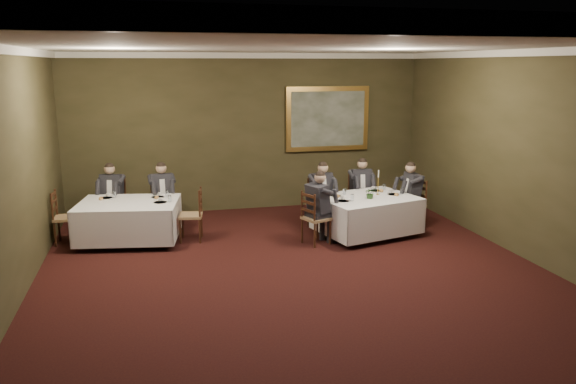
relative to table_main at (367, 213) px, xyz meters
name	(u,v)px	position (x,y,z in m)	size (l,w,h in m)	color
ground	(307,290)	(-1.86, -2.38, -0.45)	(10.00, 10.00, 0.00)	black
ceiling	(309,45)	(-1.86, -2.38, 3.05)	(8.00, 10.00, 0.10)	silver
back_wall	(248,133)	(-1.86, 2.62, 1.30)	(8.00, 0.10, 3.50)	#34311A
front_wall	(552,339)	(-1.86, -7.38, 1.30)	(8.00, 0.10, 3.50)	#34311A
right_wall	(553,162)	(2.14, -2.38, 1.30)	(0.10, 10.00, 3.50)	#34311A
crown_molding	(309,50)	(-1.86, -2.38, 2.99)	(8.00, 10.00, 0.12)	white
table_main	(367,213)	(0.00, 0.00, 0.00)	(2.09, 1.77, 0.67)	#311A0D
table_second	(129,218)	(-4.46, 0.66, 0.00)	(2.02, 1.66, 0.67)	#311A0D
chair_main_backleft	(320,213)	(-0.70, 0.78, -0.17)	(0.51, 0.50, 1.00)	olive
diner_main_backleft	(321,202)	(-0.69, 0.77, 0.06)	(0.48, 0.55, 1.35)	black
chair_main_backright	(359,207)	(0.25, 1.02, -0.17)	(0.45, 0.43, 1.00)	olive
diner_main_backright	(360,197)	(0.25, 1.01, 0.06)	(0.42, 0.49, 1.35)	black
chair_main_endleft	(316,229)	(-1.11, -0.28, -0.17)	(0.55, 0.56, 1.00)	olive
diner_main_endleft	(316,217)	(-1.10, -0.28, 0.06)	(0.59, 0.55, 1.35)	black
chair_main_endright	(412,214)	(1.11, 0.28, -0.17)	(0.43, 0.45, 1.00)	olive
diner_main_endright	(412,203)	(1.10, 0.28, 0.06)	(0.49, 0.43, 1.35)	black
chair_sec_backleft	(114,215)	(-4.78, 1.66, -0.17)	(0.55, 0.53, 1.00)	olive
diner_sec_backleft	(113,204)	(-4.78, 1.65, 0.06)	(0.53, 0.58, 1.35)	black
chair_sec_backright	(163,214)	(-3.82, 1.50, -0.17)	(0.48, 0.46, 1.00)	olive
diner_sec_backright	(162,203)	(-3.82, 1.49, 0.06)	(0.45, 0.52, 1.35)	black
chair_sec_endright	(192,226)	(-3.32, 0.47, -0.17)	(0.49, 0.51, 1.00)	olive
chair_sec_endleft	(67,228)	(-5.59, 0.85, -0.17)	(0.44, 0.46, 1.00)	olive
centerpiece	(370,192)	(0.01, -0.13, 0.43)	(0.21, 0.18, 0.24)	#2D5926
candlestick	(378,185)	(0.28, 0.14, 0.50)	(0.07, 0.07, 0.50)	gold
place_setting_table_main	(337,194)	(-0.51, 0.28, 0.35)	(0.33, 0.31, 0.14)	white
place_setting_table_second	(109,196)	(-4.82, 1.15, 0.35)	(0.33, 0.31, 0.14)	white
painting	(328,119)	(0.00, 2.56, 1.58)	(1.97, 0.09, 1.47)	gold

